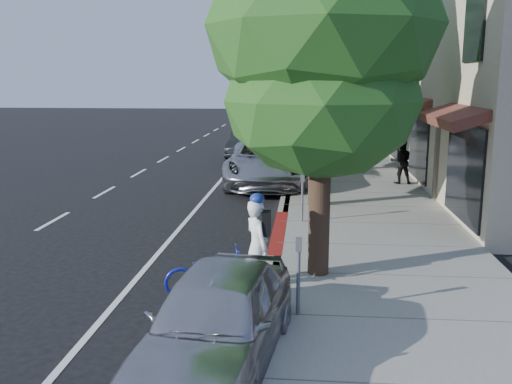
# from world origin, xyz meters

# --- Properties ---
(ground) EXTENTS (120.00, 120.00, 0.00)m
(ground) POSITION_xyz_m (0.00, 0.00, 0.00)
(ground) COLOR black
(ground) RESTS_ON ground
(sidewalk) EXTENTS (4.60, 56.00, 0.15)m
(sidewalk) POSITION_xyz_m (2.30, 8.00, 0.07)
(sidewalk) COLOR gray
(sidewalk) RESTS_ON ground
(curb) EXTENTS (0.30, 56.00, 0.15)m
(curb) POSITION_xyz_m (0.00, 8.00, 0.07)
(curb) COLOR #9E998E
(curb) RESTS_ON ground
(curb_red_segment) EXTENTS (0.32, 4.00, 0.15)m
(curb_red_segment) POSITION_xyz_m (0.00, 1.00, 0.07)
(curb_red_segment) COLOR maroon
(curb_red_segment) RESTS_ON ground
(storefront_building) EXTENTS (10.00, 36.00, 7.00)m
(storefront_building) POSITION_xyz_m (9.60, 18.00, 3.50)
(storefront_building) COLOR beige
(storefront_building) RESTS_ON ground
(street_tree_0) EXTENTS (4.23, 4.23, 7.35)m
(street_tree_0) POSITION_xyz_m (0.90, -2.00, 4.59)
(street_tree_0) COLOR black
(street_tree_0) RESTS_ON ground
(street_tree_1) EXTENTS (5.26, 5.26, 7.69)m
(street_tree_1) POSITION_xyz_m (0.90, 4.00, 4.62)
(street_tree_1) COLOR black
(street_tree_1) RESTS_ON ground
(street_tree_2) EXTENTS (4.46, 4.46, 6.88)m
(street_tree_2) POSITION_xyz_m (0.90, 10.00, 4.19)
(street_tree_2) COLOR black
(street_tree_2) RESTS_ON ground
(street_tree_3) EXTENTS (4.71, 4.71, 8.44)m
(street_tree_3) POSITION_xyz_m (0.90, 16.00, 5.31)
(street_tree_3) COLOR black
(street_tree_3) RESTS_ON ground
(street_tree_4) EXTENTS (5.08, 5.08, 8.15)m
(street_tree_4) POSITION_xyz_m (0.90, 22.00, 5.01)
(street_tree_4) COLOR black
(street_tree_4) RESTS_ON ground
(street_tree_5) EXTENTS (4.08, 4.08, 6.62)m
(street_tree_5) POSITION_xyz_m (0.90, 28.00, 4.08)
(street_tree_5) COLOR black
(street_tree_5) RESTS_ON ground
(cyclist) EXTENTS (0.66, 0.74, 1.71)m
(cyclist) POSITION_xyz_m (-0.21, -2.69, 0.85)
(cyclist) COLOR white
(cyclist) RESTS_ON ground
(bicycle) EXTENTS (1.77, 0.95, 0.89)m
(bicycle) POSITION_xyz_m (-0.98, -3.00, 0.44)
(bicycle) COLOR #161D9C
(bicycle) RESTS_ON ground
(silver_suv) EXTENTS (3.09, 6.32, 1.73)m
(silver_suv) POSITION_xyz_m (-0.76, 8.00, 0.87)
(silver_suv) COLOR #A3A3A7
(silver_suv) RESTS_ON ground
(dark_sedan) EXTENTS (1.70, 4.54, 1.48)m
(dark_sedan) POSITION_xyz_m (-2.11, 14.23, 0.74)
(dark_sedan) COLOR black
(dark_sedan) RESTS_ON ground
(white_pickup) EXTENTS (2.30, 5.04, 1.43)m
(white_pickup) POSITION_xyz_m (-1.79, 21.00, 0.71)
(white_pickup) COLOR white
(white_pickup) RESTS_ON ground
(dark_suv_far) EXTENTS (2.35, 5.45, 1.83)m
(dark_suv_far) POSITION_xyz_m (-0.50, 25.63, 0.92)
(dark_suv_far) COLOR black
(dark_suv_far) RESTS_ON ground
(near_car_a) EXTENTS (2.08, 4.20, 1.38)m
(near_car_a) POSITION_xyz_m (-0.50, -5.50, 0.69)
(near_car_a) COLOR #AAAAAF
(near_car_a) RESTS_ON ground
(pedestrian) EXTENTS (0.79, 0.63, 1.57)m
(pedestrian) POSITION_xyz_m (3.96, 7.77, 0.94)
(pedestrian) COLOR black
(pedestrian) RESTS_ON sidewalk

